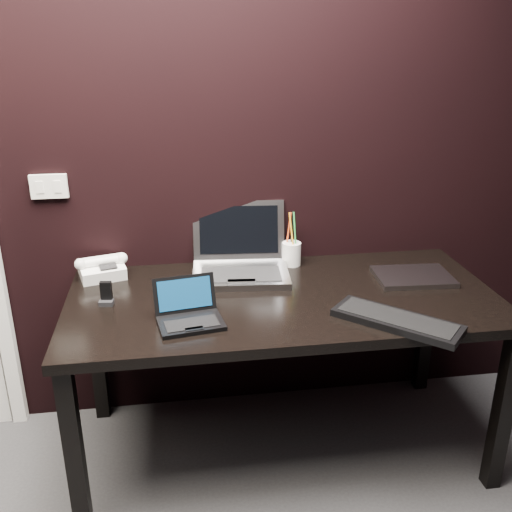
{
  "coord_description": "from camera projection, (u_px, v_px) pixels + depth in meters",
  "views": [
    {
      "loc": [
        -0.11,
        -0.62,
        1.71
      ],
      "look_at": [
        0.18,
        1.35,
        0.93
      ],
      "focal_mm": 40.0,
      "sensor_mm": 36.0,
      "label": 1
    }
  ],
  "objects": [
    {
      "name": "mobile_phone",
      "position": [
        106.0,
        296.0,
        2.18
      ],
      "size": [
        0.06,
        0.05,
        0.09
      ],
      "color": "black",
      "rests_on": "desk"
    },
    {
      "name": "pen_cup",
      "position": [
        291.0,
        253.0,
        2.54
      ],
      "size": [
        0.09,
        0.09,
        0.25
      ],
      "color": "white",
      "rests_on": "desk"
    },
    {
      "name": "desk",
      "position": [
        283.0,
        312.0,
        2.29
      ],
      "size": [
        1.7,
        0.8,
        0.74
      ],
      "color": "black",
      "rests_on": "ground"
    },
    {
      "name": "closed_laptop",
      "position": [
        413.0,
        277.0,
        2.41
      ],
      "size": [
        0.33,
        0.25,
        0.02
      ],
      "color": "#98989E",
      "rests_on": "desk"
    },
    {
      "name": "silver_laptop",
      "position": [
        240.0,
        262.0,
        2.46
      ],
      "size": [
        0.44,
        0.4,
        0.28
      ],
      "color": "gray",
      "rests_on": "desk"
    },
    {
      "name": "desk_phone",
      "position": [
        102.0,
        268.0,
        2.42
      ],
      "size": [
        0.23,
        0.21,
        0.11
      ],
      "color": "white",
      "rests_on": "desk"
    },
    {
      "name": "wall_back",
      "position": [
        197.0,
        138.0,
        2.39
      ],
      "size": [
        4.0,
        0.0,
        4.0
      ],
      "primitive_type": "plane",
      "rotation": [
        1.57,
        0.0,
        0.0
      ],
      "color": "black",
      "rests_on": "ground"
    },
    {
      "name": "netbook",
      "position": [
        189.0,
        315.0,
        2.04
      ],
      "size": [
        0.26,
        0.24,
        0.15
      ],
      "color": "black",
      "rests_on": "desk"
    },
    {
      "name": "wall_switch",
      "position": [
        49.0,
        186.0,
        2.36
      ],
      "size": [
        0.15,
        0.02,
        0.1
      ],
      "color": "silver",
      "rests_on": "wall_back"
    },
    {
      "name": "ext_keyboard",
      "position": [
        397.0,
        321.0,
        2.03
      ],
      "size": [
        0.44,
        0.42,
        0.03
      ],
      "color": "black",
      "rests_on": "desk"
    }
  ]
}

